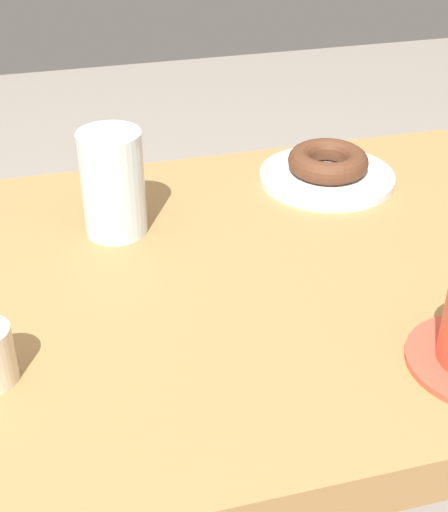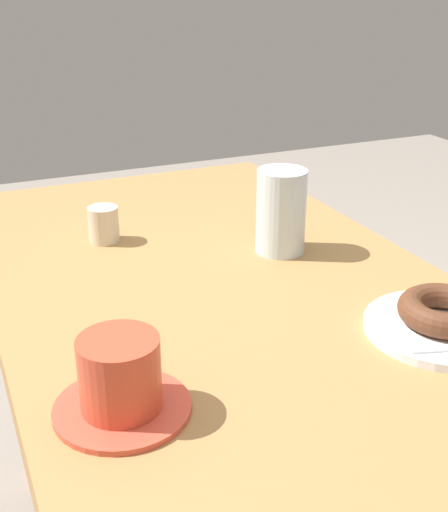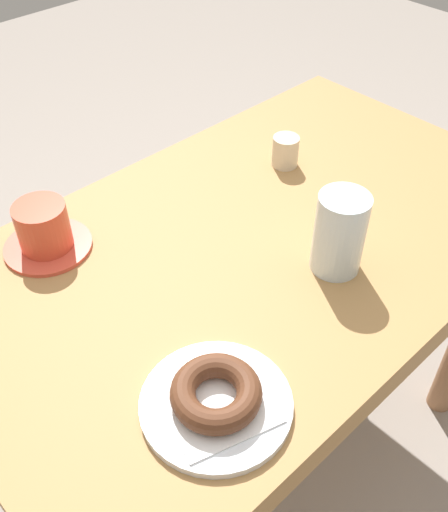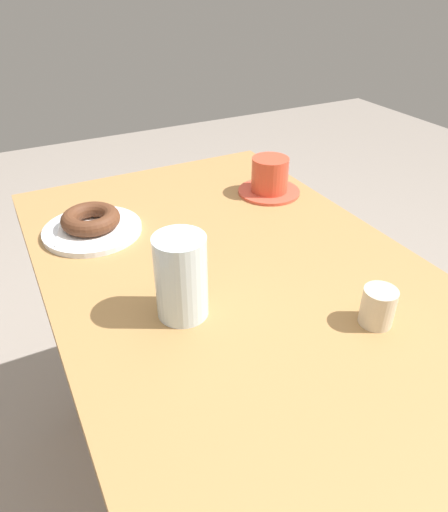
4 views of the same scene
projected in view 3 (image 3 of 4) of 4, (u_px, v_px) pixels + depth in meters
The scene contains 8 objects.
ground_plane at pixel (247, 452), 1.48m from camera, with size 6.00×6.00×0.00m, color gray.
table at pixel (256, 280), 1.07m from camera, with size 1.08×0.65×0.71m.
plate_chocolate_ring at pixel (216, 404), 0.75m from camera, with size 0.20×0.20×0.01m, color white.
napkin_chocolate_ring at pixel (216, 401), 0.75m from camera, with size 0.13×0.13×0.00m, color white.
donut_chocolate_ring at pixel (216, 393), 0.73m from camera, with size 0.12×0.12×0.03m, color #57301D.
water_glass at pixel (340, 233), 0.90m from camera, with size 0.08×0.08×0.14m, color silver.
coffee_cup at pixel (44, 230), 0.95m from camera, with size 0.14×0.14×0.09m.
sugar_jar at pixel (285, 151), 1.14m from camera, with size 0.05×0.05×0.06m, color beige.
Camera 3 is at (-0.56, -0.51, 1.37)m, focal length 41.47 mm.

